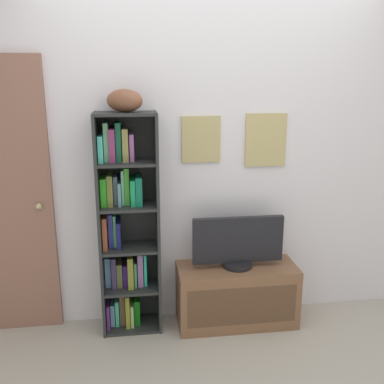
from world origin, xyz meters
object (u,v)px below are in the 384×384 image
(tv_stand, at_px, (237,295))
(television, at_px, (238,243))
(bookshelf, at_px, (125,227))
(football, at_px, (124,101))

(tv_stand, distance_m, television, 0.42)
(bookshelf, bearing_deg, football, -46.11)
(bookshelf, distance_m, television, 0.83)
(tv_stand, height_order, television, television)
(football, xyz_separation_m, tv_stand, (0.79, -0.05, -1.45))
(television, bearing_deg, bookshelf, 174.39)
(tv_stand, xyz_separation_m, television, (0.00, 0.00, 0.42))
(television, bearing_deg, tv_stand, -90.00)
(football, bearing_deg, tv_stand, -3.58)
(bookshelf, relative_size, tv_stand, 1.80)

